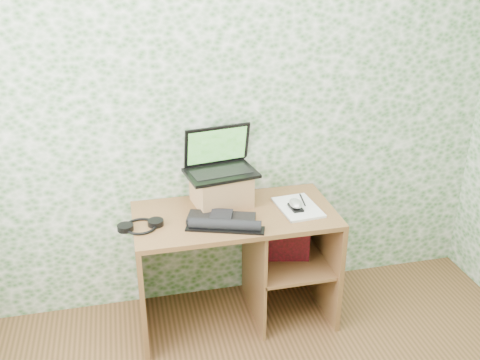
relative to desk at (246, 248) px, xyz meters
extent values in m
plane|color=silver|center=(-0.08, 0.28, 0.82)|extent=(3.50, 0.00, 3.50)
cube|color=brown|center=(-0.08, -0.03, 0.25)|extent=(1.20, 0.60, 0.03)
cube|color=brown|center=(-0.66, -0.03, -0.12)|extent=(0.03, 0.60, 0.72)
cube|color=brown|center=(0.51, -0.03, -0.12)|extent=(0.03, 0.60, 0.72)
cube|color=brown|center=(0.04, -0.03, -0.12)|extent=(0.02, 0.56, 0.72)
cube|color=brown|center=(0.27, -0.03, -0.10)|extent=(0.46, 0.56, 0.02)
cube|color=brown|center=(0.28, 0.26, -0.12)|extent=(0.48, 0.02, 0.72)
cube|color=#9E6B47|center=(-0.13, 0.12, 0.37)|extent=(0.37, 0.32, 0.20)
cube|color=black|center=(-0.13, 0.12, 0.47)|extent=(0.45, 0.35, 0.02)
cube|color=black|center=(-0.13, 0.10, 0.49)|extent=(0.38, 0.21, 0.00)
cube|color=black|center=(-0.13, 0.23, 0.61)|extent=(0.42, 0.13, 0.26)
cube|color=#215A19|center=(-0.13, 0.22, 0.61)|extent=(0.37, 0.11, 0.22)
cube|color=black|center=(-0.17, -0.10, 0.28)|extent=(0.41, 0.26, 0.03)
cube|color=black|center=(-0.17, -0.10, 0.29)|extent=(0.16, 0.16, 0.05)
cylinder|color=black|center=(-0.17, -0.20, 0.30)|extent=(0.41, 0.19, 0.06)
cube|color=black|center=(-0.17, -0.21, 0.27)|extent=(0.45, 0.23, 0.01)
torus|color=black|center=(-0.63, -0.08, 0.28)|extent=(0.21, 0.21, 0.02)
cylinder|color=black|center=(-0.72, -0.09, 0.28)|extent=(0.09, 0.09, 0.03)
cylinder|color=black|center=(-0.55, -0.07, 0.28)|extent=(0.09, 0.09, 0.03)
cube|color=silver|center=(0.31, -0.05, 0.28)|extent=(0.25, 0.34, 0.01)
ellipsoid|color=silver|center=(0.28, -0.08, 0.30)|extent=(0.08, 0.13, 0.04)
cylinder|color=black|center=(0.36, 0.02, 0.29)|extent=(0.03, 0.16, 0.01)
cube|color=maroon|center=(0.26, -0.03, 0.07)|extent=(0.28, 0.14, 0.32)
camera|label=1|loc=(-0.68, -2.77, 1.76)|focal=40.00mm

